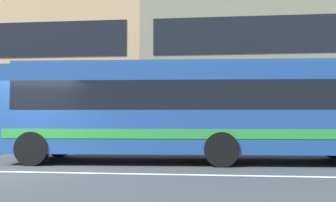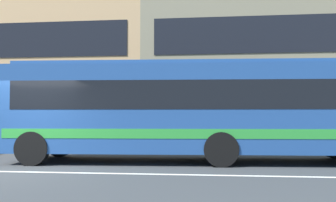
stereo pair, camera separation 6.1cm
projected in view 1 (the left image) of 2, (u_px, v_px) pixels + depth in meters
The scene contains 5 objects.
ground_plane at pixel (12, 172), 9.55m from camera, with size 160.00×160.00×0.00m, color #363A3D.
lane_centre_line at pixel (12, 172), 9.55m from camera, with size 60.00×0.16×0.01m, color silver.
apartment_block_left at pixel (24, 66), 25.78m from camera, with size 18.30×9.63×9.96m.
apartment_block_right at pixel (299, 62), 23.82m from camera, with size 19.26×9.63×9.96m.
transit_bus at pixel (195, 108), 11.76m from camera, with size 11.75×3.21×3.12m.
Camera 1 is at (5.04, -9.14, 1.45)m, focal length 39.27 mm.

